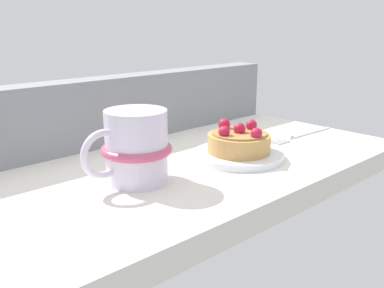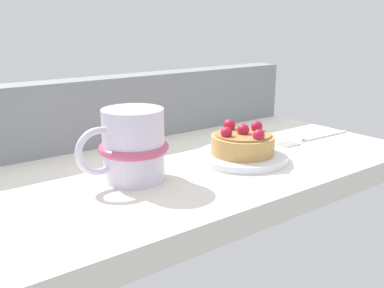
# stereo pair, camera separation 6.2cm
# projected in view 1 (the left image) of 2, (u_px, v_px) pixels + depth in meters

# --- Properties ---
(ground_plane) EXTENTS (0.68, 0.38, 0.03)m
(ground_plane) POSITION_uv_depth(u_px,v_px,m) (187.00, 170.00, 0.68)
(ground_plane) COLOR silver
(window_rail_back) EXTENTS (0.67, 0.05, 0.11)m
(window_rail_back) POSITION_uv_depth(u_px,v_px,m) (124.00, 108.00, 0.77)
(window_rail_back) COLOR gray
(window_rail_back) RESTS_ON ground_plane
(dessert_plate) EXTENTS (0.14, 0.14, 0.01)m
(dessert_plate) POSITION_uv_depth(u_px,v_px,m) (239.00, 155.00, 0.68)
(dessert_plate) COLOR silver
(dessert_plate) RESTS_ON ground_plane
(raspberry_tart) EXTENTS (0.10, 0.10, 0.05)m
(raspberry_tart) POSITION_uv_depth(u_px,v_px,m) (239.00, 141.00, 0.67)
(raspberry_tart) COLOR tan
(raspberry_tart) RESTS_ON dessert_plate
(coffee_mug) EXTENTS (0.13, 0.09, 0.10)m
(coffee_mug) POSITION_uv_depth(u_px,v_px,m) (135.00, 147.00, 0.57)
(coffee_mug) COLOR silver
(coffee_mug) RESTS_ON ground_plane
(dessert_fork) EXTENTS (0.17, 0.03, 0.01)m
(dessert_fork) POSITION_uv_depth(u_px,v_px,m) (301.00, 134.00, 0.81)
(dessert_fork) COLOR silver
(dessert_fork) RESTS_ON ground_plane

